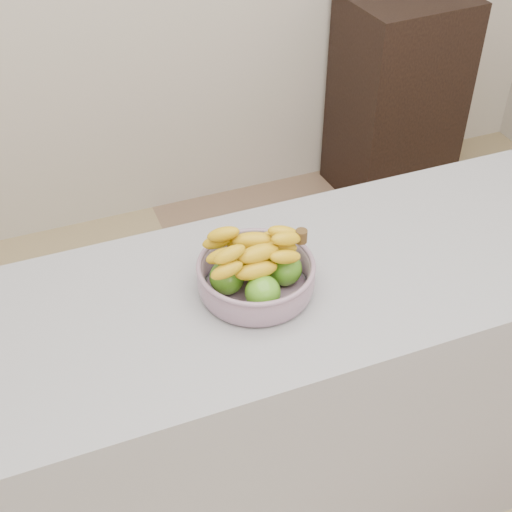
{
  "coord_description": "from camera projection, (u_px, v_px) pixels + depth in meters",
  "views": [
    {
      "loc": [
        -0.55,
        -0.78,
        2.0
      ],
      "look_at": [
        -0.11,
        0.35,
        1.0
      ],
      "focal_mm": 50.0,
      "sensor_mm": 36.0,
      "label": 1
    }
  ],
  "objects": [
    {
      "name": "counter",
      "position": [
        292.0,
        402.0,
        1.95
      ],
      "size": [
        2.0,
        0.6,
        0.9
      ],
      "primitive_type": "cube",
      "color": "#9C9CA4",
      "rests_on": "ground"
    },
    {
      "name": "cabinet",
      "position": [
        397.0,
        98.0,
        3.29
      ],
      "size": [
        0.55,
        0.45,
        0.94
      ],
      "primitive_type": "cube",
      "rotation": [
        0.0,
        0.0,
        0.07
      ],
      "color": "black",
      "rests_on": "ground"
    },
    {
      "name": "fruit_bowl",
      "position": [
        256.0,
        273.0,
        1.6
      ],
      "size": [
        0.27,
        0.27,
        0.15
      ],
      "rotation": [
        0.0,
        0.0,
        -0.15
      ],
      "color": "#9EA6BE",
      "rests_on": "counter"
    }
  ]
}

